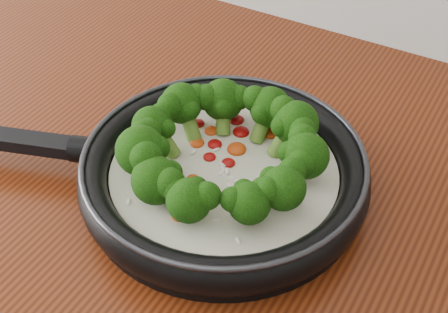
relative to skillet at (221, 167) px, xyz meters
The scene contains 1 object.
skillet is the anchor object (origin of this frame).
Camera 1 is at (0.16, 0.70, 1.37)m, focal length 50.14 mm.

